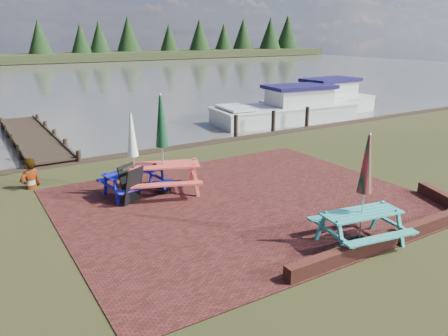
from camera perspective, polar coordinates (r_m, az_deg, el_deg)
The scene contains 12 objects.
ground at distance 10.65m, azimuth 5.53°, elevation -6.16°, with size 120.00×120.00×0.00m, color black.
paving at distance 11.40m, azimuth 2.51°, elevation -4.43°, with size 9.00×7.50×0.02m, color #351411.
brick_wall at distance 10.53m, azimuth 23.18°, elevation -6.97°, with size 6.21×1.79×0.30m.
water at distance 45.35m, azimuth -24.29°, elevation 10.46°, with size 120.00×60.00×0.02m, color #4A483F.
picnic_table_teal at distance 9.37m, azimuth 17.63°, elevation -4.90°, with size 1.90×1.75×2.33m.
picnic_table_red at distance 11.87m, azimuth -7.99°, elevation 1.07°, with size 2.42×2.29×2.69m.
picnic_table_blue at distance 11.90m, azimuth -11.69°, elevation 0.10°, with size 1.77×1.61×2.23m.
chalkboard at distance 11.45m, azimuth -12.01°, elevation -2.07°, with size 0.64×0.83×0.97m.
jetty at distance 19.63m, azimuth -23.67°, elevation 3.74°, with size 1.76×9.08×1.00m.
boat_near at distance 22.78m, azimuth 8.23°, elevation 7.47°, with size 7.70×3.35×2.02m.
boat_far at distance 25.46m, azimuth 12.59°, elevation 8.33°, with size 6.99×2.84×2.14m.
person at distance 13.30m, azimuth -24.30°, elevation 1.09°, with size 0.63×0.41×1.73m, color gray.
Camera 1 is at (-5.96, -7.76, 4.23)m, focal length 35.00 mm.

